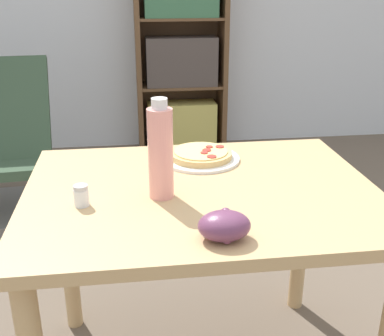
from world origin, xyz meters
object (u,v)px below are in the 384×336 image
(pizza_on_plate, at_px, (201,156))
(lounge_chair_near, at_px, (2,173))
(grape_bunch, at_px, (224,226))
(drink_bottle, at_px, (161,152))
(bookshelf, at_px, (181,58))
(salt_shaker, at_px, (81,196))

(pizza_on_plate, xyz_separation_m, lounge_chair_near, (-0.96, 1.10, -0.45))
(grape_bunch, xyz_separation_m, drink_bottle, (-0.13, 0.26, 0.10))
(bookshelf, bearing_deg, grape_bunch, -94.15)
(grape_bunch, xyz_separation_m, lounge_chair_near, (-0.94, 1.63, -0.47))
(salt_shaker, height_order, bookshelf, bookshelf)
(pizza_on_plate, relative_size, drink_bottle, 0.93)
(salt_shaker, bearing_deg, pizza_on_plate, 39.21)
(grape_bunch, distance_m, bookshelf, 2.71)
(lounge_chair_near, bearing_deg, salt_shaker, -71.48)
(bookshelf, bearing_deg, pizza_on_plate, -94.54)
(grape_bunch, bearing_deg, drink_bottle, 116.65)
(pizza_on_plate, height_order, lounge_chair_near, lounge_chair_near)
(lounge_chair_near, bearing_deg, grape_bunch, -64.27)
(drink_bottle, bearing_deg, grape_bunch, -63.35)
(salt_shaker, distance_m, lounge_chair_near, 1.59)
(grape_bunch, height_order, drink_bottle, drink_bottle)
(pizza_on_plate, height_order, drink_bottle, drink_bottle)
(grape_bunch, bearing_deg, salt_shaker, 147.05)
(salt_shaker, relative_size, bookshelf, 0.04)
(pizza_on_plate, distance_m, drink_bottle, 0.34)
(grape_bunch, relative_size, drink_bottle, 0.45)
(drink_bottle, xyz_separation_m, salt_shaker, (-0.22, -0.03, -0.10))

